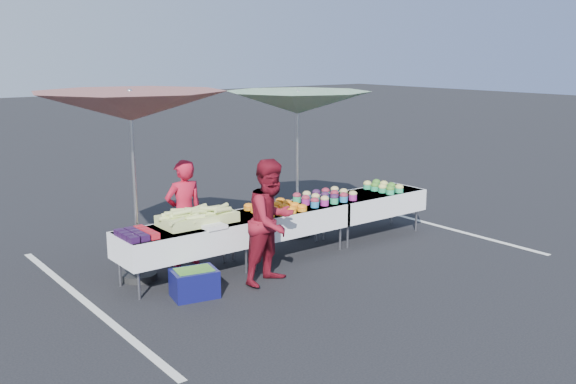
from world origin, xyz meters
TOP-DOWN VIEW (x-y plane):
  - ground at (0.00, 0.00)m, footprint 80.00×80.00m
  - stripe_left at (-3.20, 0.00)m, footprint 0.10×5.00m
  - stripe_right at (3.20, 0.00)m, footprint 0.10×5.00m
  - table_left at (-1.80, 0.00)m, footprint 1.86×0.81m
  - table_center at (0.00, 0.00)m, footprint 1.86×0.81m
  - table_right at (1.80, 0.00)m, footprint 1.86×0.81m
  - berry_punnets at (-2.51, -0.06)m, footprint 0.40×0.54m
  - corn_pile at (-1.55, 0.05)m, footprint 1.16×0.57m
  - plastic_bags at (-1.50, -0.30)m, footprint 0.30×0.25m
  - carrot_bowls at (-0.25, -0.01)m, footprint 0.75×0.69m
  - potato_cups at (0.75, 0.00)m, footprint 0.94×0.58m
  - bean_baskets at (2.06, -0.01)m, footprint 0.36×0.68m
  - vendor at (-1.49, 0.55)m, footprint 0.60×0.41m
  - customer at (-0.90, -0.81)m, footprint 0.96×0.82m
  - umbrella_left at (-2.30, 0.40)m, footprint 2.88×2.88m
  - umbrella_right at (0.80, 0.78)m, footprint 2.51×2.51m
  - storage_bin at (-2.02, -0.65)m, footprint 0.64×0.52m

SIDE VIEW (x-z plane):
  - ground at x=0.00m, z-range 0.00..0.00m
  - stripe_left at x=-3.20m, z-range 0.00..0.00m
  - stripe_right at x=3.20m, z-range 0.00..0.00m
  - storage_bin at x=-2.02m, z-range 0.01..0.38m
  - table_left at x=-1.80m, z-range 0.21..0.96m
  - table_center at x=0.00m, z-range 0.21..0.96m
  - table_right at x=1.80m, z-range 0.21..0.96m
  - plastic_bags at x=-1.50m, z-range 0.75..0.80m
  - vendor at x=-1.49m, z-range 0.00..1.58m
  - berry_punnets at x=-2.51m, z-range 0.75..0.83m
  - carrot_bowls at x=-0.25m, z-range 0.75..0.85m
  - bean_baskets at x=2.06m, z-range 0.75..0.90m
  - potato_cups at x=0.75m, z-range 0.75..0.91m
  - corn_pile at x=-1.55m, z-range 0.71..0.97m
  - customer at x=-0.90m, z-range 0.00..1.70m
  - umbrella_right at x=0.80m, z-range 1.01..3.49m
  - umbrella_left at x=-2.30m, z-range 1.06..3.68m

